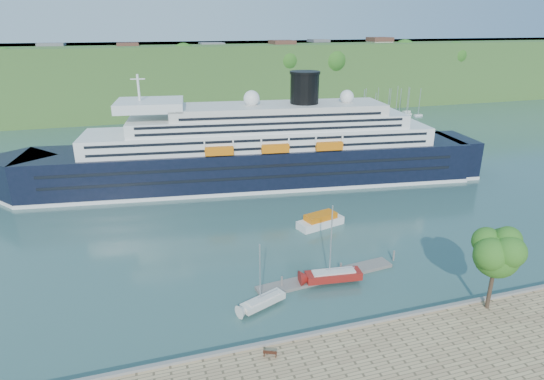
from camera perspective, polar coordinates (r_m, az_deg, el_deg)
The scene contains 10 objects.
ground at distance 52.03m, azimuth 10.74°, elevation -17.11°, with size 400.00×400.00×0.00m, color #2E5351.
far_hillside at distance 183.23m, azimuth -10.86°, elevation 13.82°, with size 400.00×50.00×24.00m, color #355421.
quay_coping at distance 51.20m, azimuth 10.94°, elevation -16.21°, with size 220.00×0.50×0.30m, color slate.
cruise_ship at distance 91.48m, azimuth -2.51°, elevation 7.57°, with size 100.40×14.62×22.55m, color black, non-canonical shape.
park_bench at distance 46.44m, azimuth -0.23°, elevation -19.70°, with size 1.38×0.57×0.89m, color #421E13, non-canonical shape.
promenade_tree at distance 55.83m, azimuth 26.16°, elevation -8.53°, with size 6.46×6.46×10.70m, color #27631A, non-canonical shape.
floating_pontoon at distance 60.68m, azimuth 6.85°, elevation -10.70°, with size 19.22×2.35×0.43m, color gray, non-canonical shape.
sailboat_white_near at distance 52.74m, azimuth -1.14°, elevation -10.92°, with size 6.17×1.71×7.97m, color silver, non-canonical shape.
sailboat_red at distance 57.38m, azimuth 7.90°, elevation -7.10°, with size 7.90×2.19×10.20m, color maroon, non-canonical shape.
tender_launch at distance 74.56m, azimuth 6.10°, elevation -3.76°, with size 8.00×2.74×2.21m, color orange, non-canonical shape.
Camera 1 is at (-20.83, -36.03, 31.22)m, focal length 30.00 mm.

